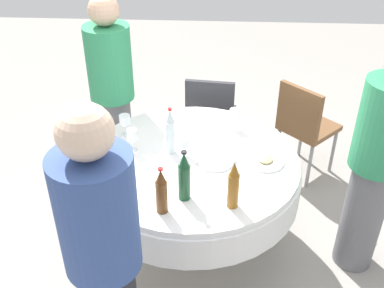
# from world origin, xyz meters

# --- Properties ---
(ground_plane) EXTENTS (10.00, 10.00, 0.00)m
(ground_plane) POSITION_xyz_m (0.00, 0.00, 0.00)
(ground_plane) COLOR gray
(dining_table) EXTENTS (1.43, 1.43, 0.74)m
(dining_table) POSITION_xyz_m (0.00, 0.00, 0.59)
(dining_table) COLOR white
(dining_table) RESTS_ON ground_plane
(bottle_dark_green_front) EXTENTS (0.07, 0.07, 0.32)m
(bottle_dark_green_front) POSITION_xyz_m (-0.40, 0.02, 0.89)
(bottle_dark_green_front) COLOR #194728
(bottle_dark_green_front) RESTS_ON dining_table
(bottle_brown_right) EXTENTS (0.07, 0.07, 0.30)m
(bottle_brown_right) POSITION_xyz_m (-0.52, 0.14, 0.88)
(bottle_brown_right) COLOR #593314
(bottle_brown_right) RESTS_ON dining_table
(bottle_clear_south) EXTENTS (0.06, 0.06, 0.33)m
(bottle_clear_south) POSITION_xyz_m (0.07, 0.14, 0.89)
(bottle_clear_south) COLOR silver
(bottle_clear_south) RESTS_ON dining_table
(bottle_amber_north) EXTENTS (0.07, 0.07, 0.31)m
(bottle_amber_north) POSITION_xyz_m (-0.46, -0.25, 0.89)
(bottle_amber_north) COLOR #8C5619
(bottle_amber_north) RESTS_ON dining_table
(wine_glass_north) EXTENTS (0.07, 0.07, 0.14)m
(wine_glass_north) POSITION_xyz_m (0.03, 0.04, 0.84)
(wine_glass_north) COLOR white
(wine_glass_north) RESTS_ON dining_table
(wine_glass_near) EXTENTS (0.07, 0.07, 0.16)m
(wine_glass_near) POSITION_xyz_m (0.08, 0.40, 0.85)
(wine_glass_near) COLOR white
(wine_glass_near) RESTS_ON dining_table
(wine_glass_rear) EXTENTS (0.07, 0.07, 0.15)m
(wine_glass_rear) POSITION_xyz_m (0.40, -0.28, 0.85)
(wine_glass_rear) COLOR white
(wine_glass_rear) RESTS_ON dining_table
(wine_glass_inner) EXTENTS (0.07, 0.07, 0.14)m
(wine_glass_inner) POSITION_xyz_m (-0.19, 0.46, 0.84)
(wine_glass_inner) COLOR white
(wine_glass_inner) RESTS_ON dining_table
(wine_glass_far) EXTENTS (0.08, 0.08, 0.15)m
(wine_glass_far) POSITION_xyz_m (0.27, 0.48, 0.85)
(wine_glass_far) COLOR white
(wine_glass_far) RESTS_ON dining_table
(plate_far) EXTENTS (0.24, 0.24, 0.04)m
(plate_far) POSITION_xyz_m (-0.02, -0.47, 0.75)
(plate_far) COLOR white
(plate_far) RESTS_ON dining_table
(plate_mid) EXTENTS (0.24, 0.24, 0.02)m
(plate_mid) POSITION_xyz_m (-0.04, -0.15, 0.75)
(plate_mid) COLOR white
(plate_mid) RESTS_ON dining_table
(knife_right) EXTENTS (0.15, 0.12, 0.00)m
(knife_right) POSITION_xyz_m (0.37, 0.18, 0.74)
(knife_right) COLOR silver
(knife_right) RESTS_ON dining_table
(person_front) EXTENTS (0.34, 0.34, 1.69)m
(person_front) POSITION_xyz_m (-1.05, 0.33, 0.89)
(person_front) COLOR #26262B
(person_front) RESTS_ON ground_plane
(person_right) EXTENTS (0.34, 0.34, 1.57)m
(person_right) POSITION_xyz_m (-0.12, -1.13, 0.82)
(person_right) COLOR slate
(person_right) RESTS_ON ground_plane
(person_south) EXTENTS (0.34, 0.34, 1.60)m
(person_south) POSITION_xyz_m (0.69, 0.65, 0.84)
(person_south) COLOR slate
(person_south) RESTS_ON ground_plane
(chair_rear) EXTENTS (0.44, 0.44, 0.87)m
(chair_rear) POSITION_xyz_m (0.98, -0.11, 0.52)
(chair_rear) COLOR #2D2D33
(chair_rear) RESTS_ON ground_plane
(chair_inner) EXTENTS (0.57, 0.57, 0.87)m
(chair_inner) POSITION_xyz_m (0.87, -0.88, 0.52)
(chair_inner) COLOR brown
(chair_inner) RESTS_ON ground_plane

